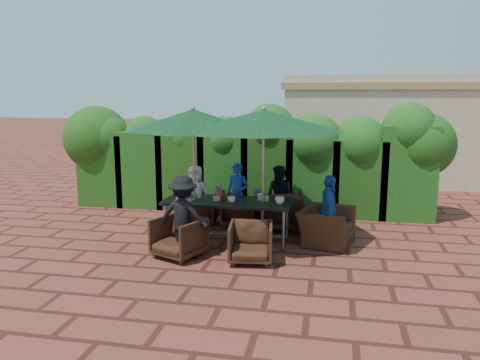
% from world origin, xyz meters
% --- Properties ---
extents(ground, '(80.00, 80.00, 0.00)m').
position_xyz_m(ground, '(0.00, 0.00, 0.00)').
color(ground, maroon).
rests_on(ground, ground).
extents(dining_table, '(2.34, 0.90, 0.75)m').
position_xyz_m(dining_table, '(0.04, -0.02, 0.68)').
color(dining_table, black).
rests_on(dining_table, ground).
extents(umbrella_left, '(2.46, 2.46, 2.46)m').
position_xyz_m(umbrella_left, '(-0.60, 0.00, 2.21)').
color(umbrella_left, gray).
rests_on(umbrella_left, ground).
extents(umbrella_right, '(2.87, 2.87, 2.46)m').
position_xyz_m(umbrella_right, '(0.70, -0.01, 2.21)').
color(umbrella_right, gray).
rests_on(umbrella_right, ground).
extents(chair_far_left, '(0.74, 0.70, 0.71)m').
position_xyz_m(chair_far_left, '(-0.78, 1.04, 0.35)').
color(chair_far_left, black).
rests_on(chair_far_left, ground).
extents(chair_far_mid, '(0.82, 0.79, 0.74)m').
position_xyz_m(chair_far_mid, '(0.16, 0.91, 0.37)').
color(chair_far_mid, black).
rests_on(chair_far_mid, ground).
extents(chair_far_right, '(0.93, 0.89, 0.85)m').
position_xyz_m(chair_far_right, '(0.95, 0.91, 0.43)').
color(chair_far_right, black).
rests_on(chair_far_right, ground).
extents(chair_near_left, '(0.93, 0.90, 0.74)m').
position_xyz_m(chair_near_left, '(-0.55, -1.09, 0.37)').
color(chair_near_left, black).
rests_on(chair_near_left, ground).
extents(chair_near_right, '(0.76, 0.72, 0.71)m').
position_xyz_m(chair_near_right, '(0.66, -1.09, 0.35)').
color(chair_near_right, black).
rests_on(chair_near_right, ground).
extents(chair_end_right, '(0.87, 1.12, 0.87)m').
position_xyz_m(chair_end_right, '(1.84, 0.09, 0.44)').
color(chair_end_right, black).
rests_on(chair_end_right, ground).
extents(adult_far_left, '(0.63, 0.40, 1.22)m').
position_xyz_m(adult_far_left, '(-0.86, 0.94, 0.61)').
color(adult_far_left, white).
rests_on(adult_far_left, ground).
extents(adult_far_mid, '(0.52, 0.45, 1.30)m').
position_xyz_m(adult_far_mid, '(0.02, 1.01, 0.65)').
color(adult_far_mid, '#1E48A3').
rests_on(adult_far_mid, ground).
extents(adult_far_right, '(0.69, 0.54, 1.27)m').
position_xyz_m(adult_far_right, '(0.91, 0.99, 0.63)').
color(adult_far_right, black).
rests_on(adult_far_right, ground).
extents(adult_near_left, '(0.91, 0.48, 1.36)m').
position_xyz_m(adult_near_left, '(-0.48, -1.02, 0.68)').
color(adult_near_left, black).
rests_on(adult_near_left, ground).
extents(adult_end_right, '(0.46, 0.79, 1.28)m').
position_xyz_m(adult_end_right, '(1.88, 0.01, 0.64)').
color(adult_end_right, '#1E48A3').
rests_on(adult_end_right, ground).
extents(child_left, '(0.35, 0.32, 0.81)m').
position_xyz_m(child_left, '(-0.40, 1.06, 0.41)').
color(child_left, '#F255AA').
rests_on(child_left, ground).
extents(child_right, '(0.30, 0.25, 0.79)m').
position_xyz_m(child_right, '(0.43, 0.95, 0.40)').
color(child_right, '#7A4494').
rests_on(child_right, ground).
extents(pedestrian_a, '(1.52, 0.91, 1.53)m').
position_xyz_m(pedestrian_a, '(1.83, 4.10, 0.77)').
color(pedestrian_a, '#28944D').
rests_on(pedestrian_a, ground).
extents(pedestrian_b, '(1.06, 0.93, 1.89)m').
position_xyz_m(pedestrian_b, '(2.28, 4.33, 0.95)').
color(pedestrian_b, '#F255AA').
rests_on(pedestrian_b, ground).
extents(pedestrian_c, '(1.29, 1.08, 1.85)m').
position_xyz_m(pedestrian_c, '(3.10, 4.41, 0.92)').
color(pedestrian_c, gray).
rests_on(pedestrian_c, ground).
extents(cup_a, '(0.14, 0.14, 0.11)m').
position_xyz_m(cup_a, '(-0.84, -0.17, 0.81)').
color(cup_a, beige).
rests_on(cup_a, dining_table).
extents(cup_b, '(0.13, 0.13, 0.12)m').
position_xyz_m(cup_b, '(-0.54, 0.08, 0.81)').
color(cup_b, beige).
rests_on(cup_b, dining_table).
extents(cup_c, '(0.14, 0.14, 0.11)m').
position_xyz_m(cup_c, '(0.15, -0.17, 0.81)').
color(cup_c, beige).
rests_on(cup_c, dining_table).
extents(cup_d, '(0.13, 0.13, 0.12)m').
position_xyz_m(cup_d, '(0.63, 0.12, 0.81)').
color(cup_d, beige).
rests_on(cup_d, dining_table).
extents(cup_e, '(0.17, 0.17, 0.13)m').
position_xyz_m(cup_e, '(1.01, -0.12, 0.82)').
color(cup_e, beige).
rests_on(cup_e, dining_table).
extents(ketchup_bottle, '(0.04, 0.04, 0.17)m').
position_xyz_m(ketchup_bottle, '(-0.07, 0.05, 0.83)').
color(ketchup_bottle, '#B20C0A').
rests_on(ketchup_bottle, dining_table).
extents(sauce_bottle, '(0.04, 0.04, 0.17)m').
position_xyz_m(sauce_bottle, '(-0.05, 0.11, 0.83)').
color(sauce_bottle, '#4C230C').
rests_on(sauce_bottle, dining_table).
extents(serving_tray, '(0.35, 0.25, 0.02)m').
position_xyz_m(serving_tray, '(-0.73, -0.19, 0.76)').
color(serving_tray, '#916A46').
rests_on(serving_tray, dining_table).
extents(number_block_left, '(0.12, 0.06, 0.10)m').
position_xyz_m(number_block_left, '(-0.14, -0.10, 0.80)').
color(number_block_left, tan).
rests_on(number_block_left, dining_table).
extents(number_block_right, '(0.12, 0.06, 0.10)m').
position_xyz_m(number_block_right, '(0.73, 0.06, 0.80)').
color(number_block_right, tan).
rests_on(number_block_right, dining_table).
extents(hedge_wall, '(9.10, 1.60, 2.50)m').
position_xyz_m(hedge_wall, '(0.00, 2.32, 1.32)').
color(hedge_wall, '#163A0F').
rests_on(hedge_wall, ground).
extents(building, '(6.20, 3.08, 3.20)m').
position_xyz_m(building, '(3.50, 6.99, 1.61)').
color(building, beige).
rests_on(building, ground).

